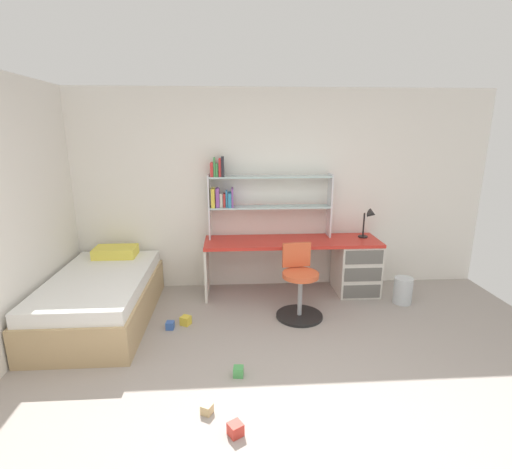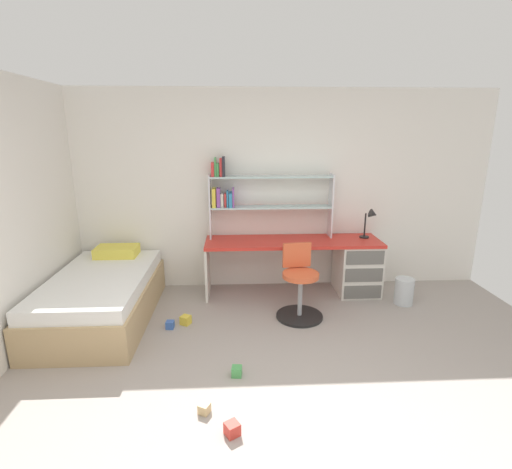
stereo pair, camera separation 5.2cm
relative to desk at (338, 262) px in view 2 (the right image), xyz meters
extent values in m
cube|color=#9E938C|center=(-0.91, -2.39, -0.41)|extent=(5.80, 6.40, 0.02)
cube|color=white|center=(-0.91, 0.35, 0.86)|extent=(5.80, 0.06, 2.54)
cube|color=red|center=(-0.59, 0.00, 0.28)|extent=(2.18, 0.59, 0.04)
cube|color=silver|center=(0.25, 0.00, -0.07)|extent=(0.51, 0.56, 0.67)
cube|color=silver|center=(-1.66, 0.00, -0.07)|extent=(0.03, 0.53, 0.67)
cube|color=#64625E|center=(0.25, -0.28, -0.29)|extent=(0.46, 0.01, 0.17)
cube|color=#64625E|center=(0.25, -0.28, -0.07)|extent=(0.46, 0.01, 0.17)
cube|color=#64625E|center=(0.25, -0.28, 0.15)|extent=(0.46, 0.01, 0.17)
cube|color=silver|center=(-1.62, 0.18, 0.70)|extent=(0.02, 0.22, 0.80)
cube|color=silver|center=(-0.09, 0.18, 0.70)|extent=(0.02, 0.22, 0.80)
cube|color=silver|center=(-0.85, 0.18, 0.69)|extent=(1.51, 0.22, 0.02)
cube|color=silver|center=(-0.85, 0.18, 1.07)|extent=(1.51, 0.22, 0.02)
cube|color=yellow|center=(-1.56, 0.18, 0.82)|extent=(0.04, 0.18, 0.23)
cube|color=purple|center=(-1.51, 0.18, 0.82)|extent=(0.04, 0.15, 0.23)
cube|color=beige|center=(-1.46, 0.18, 0.79)|extent=(0.04, 0.13, 0.17)
cube|color=red|center=(-1.43, 0.18, 0.79)|extent=(0.03, 0.12, 0.17)
cube|color=#338CBF|center=(-1.40, 0.18, 0.80)|extent=(0.02, 0.14, 0.20)
cube|color=#338CBF|center=(-1.36, 0.18, 0.79)|extent=(0.04, 0.20, 0.18)
cube|color=purple|center=(-1.32, 0.18, 0.82)|extent=(0.02, 0.18, 0.23)
cube|color=red|center=(-1.57, 0.18, 1.17)|extent=(0.03, 0.18, 0.17)
cube|color=#4CA559|center=(-1.54, 0.18, 1.20)|extent=(0.02, 0.15, 0.23)
cube|color=#4CA559|center=(-1.51, 0.18, 1.16)|extent=(0.03, 0.12, 0.16)
cube|color=red|center=(-1.47, 0.18, 1.19)|extent=(0.03, 0.16, 0.22)
cube|color=#26262D|center=(-1.44, 0.18, 1.20)|extent=(0.03, 0.19, 0.24)
cylinder|color=black|center=(0.34, 0.08, 0.31)|extent=(0.12, 0.12, 0.02)
cylinder|color=black|center=(0.34, 0.08, 0.47)|extent=(0.02, 0.02, 0.30)
cone|color=black|center=(0.42, 0.03, 0.62)|extent=(0.12, 0.11, 0.13)
cylinder|color=black|center=(-0.60, -0.68, -0.39)|extent=(0.52, 0.52, 0.03)
cylinder|color=#A5A8AD|center=(-0.60, -0.68, -0.16)|extent=(0.05, 0.05, 0.48)
cylinder|color=#D85933|center=(-0.60, -0.68, 0.10)|extent=(0.40, 0.40, 0.05)
cube|color=#D85933|center=(-0.62, -0.50, 0.27)|extent=(0.32, 0.08, 0.28)
cube|color=tan|center=(-2.78, -0.61, -0.21)|extent=(1.03, 1.82, 0.38)
cube|color=white|center=(-2.78, -0.61, 0.05)|extent=(0.97, 1.76, 0.14)
cube|color=#EAD84C|center=(-2.78, 0.05, 0.18)|extent=(0.50, 0.32, 0.12)
cylinder|color=silver|center=(0.71, -0.39, -0.24)|extent=(0.22, 0.22, 0.32)
cube|color=gold|center=(-1.85, -0.78, -0.36)|extent=(0.13, 0.13, 0.10)
cube|color=#3860B7|center=(-2.01, -0.86, -0.36)|extent=(0.09, 0.09, 0.08)
cube|color=#479E51|center=(-1.30, -1.72, -0.36)|extent=(0.09, 0.09, 0.08)
cube|color=tan|center=(-1.54, -2.15, -0.37)|extent=(0.10, 0.10, 0.07)
cube|color=red|center=(-1.33, -2.37, -0.36)|extent=(0.13, 0.13, 0.09)
camera|label=1|loc=(-1.33, -4.58, 1.63)|focal=27.03mm
camera|label=2|loc=(-1.28, -4.58, 1.63)|focal=27.03mm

